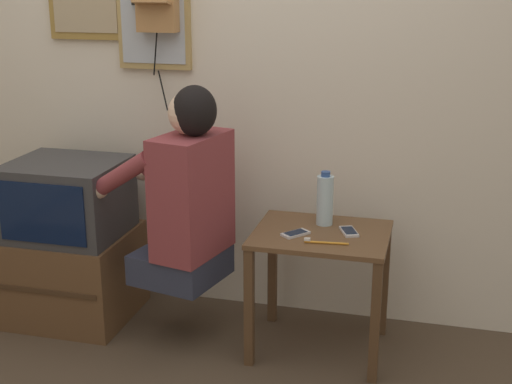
{
  "coord_description": "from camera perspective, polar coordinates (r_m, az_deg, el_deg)",
  "views": [
    {
      "loc": [
        0.95,
        -2.18,
        1.67
      ],
      "look_at": [
        0.2,
        0.7,
        0.75
      ],
      "focal_mm": 50.0,
      "sensor_mm": 36.0,
      "label": 1
    }
  ],
  "objects": [
    {
      "name": "wall_mirror",
      "position": [
        3.57,
        -8.23,
        14.36
      ],
      "size": [
        0.37,
        0.03,
        0.58
      ],
      "color": "tan"
    },
    {
      "name": "water_bottle",
      "position": [
        3.23,
        5.54,
        -0.61
      ],
      "size": [
        0.08,
        0.08,
        0.25
      ],
      "color": "silver",
      "rests_on": "side_table"
    },
    {
      "name": "television",
      "position": [
        3.55,
        -14.87,
        -0.5
      ],
      "size": [
        0.53,
        0.48,
        0.36
      ],
      "color": "#38383A",
      "rests_on": "tv_stand"
    },
    {
      "name": "cell_phone_spare",
      "position": [
        3.17,
        7.45,
        -3.15
      ],
      "size": [
        0.1,
        0.14,
        0.01
      ],
      "rotation": [
        0.0,
        0.0,
        0.39
      ],
      "color": "silver",
      "rests_on": "side_table"
    },
    {
      "name": "side_table",
      "position": [
        3.2,
        5.19,
        -5.12
      ],
      "size": [
        0.59,
        0.49,
        0.57
      ],
      "color": "brown",
      "rests_on": "ground_plane"
    },
    {
      "name": "tv_stand",
      "position": [
        3.72,
        -14.44,
        -6.33
      ],
      "size": [
        0.59,
        0.54,
        0.45
      ],
      "color": "brown",
      "rests_on": "ground_plane"
    },
    {
      "name": "person",
      "position": [
        3.19,
        -5.59,
        -0.22
      ],
      "size": [
        0.61,
        0.51,
        0.91
      ],
      "rotation": [
        0.0,
        0.0,
        1.34
      ],
      "color": "#2D3347",
      "rests_on": "ground_plane"
    },
    {
      "name": "cell_phone_held",
      "position": [
        3.12,
        3.18,
        -3.34
      ],
      "size": [
        0.13,
        0.13,
        0.01
      ],
      "rotation": [
        0.0,
        0.0,
        -0.69
      ],
      "color": "silver",
      "rests_on": "side_table"
    },
    {
      "name": "toothbrush",
      "position": [
        3.03,
        5.4,
        -4.02
      ],
      "size": [
        0.19,
        0.03,
        0.02
      ],
      "rotation": [
        0.0,
        0.0,
        1.67
      ],
      "color": "orange",
      "rests_on": "side_table"
    },
    {
      "name": "wall_back",
      "position": [
        3.49,
        -1.26,
        10.65
      ],
      "size": [
        6.8,
        0.05,
        2.55
      ],
      "color": "silver",
      "rests_on": "ground_plane"
    }
  ]
}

